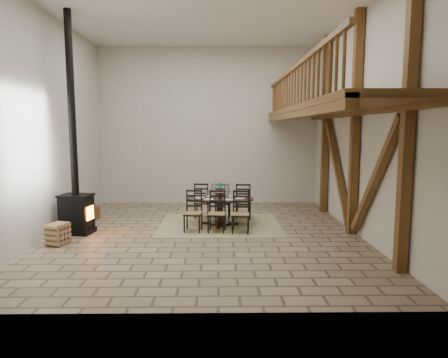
{
  "coord_description": "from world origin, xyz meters",
  "views": [
    {
      "loc": [
        0.32,
        -8.98,
        2.39
      ],
      "look_at": [
        0.44,
        0.4,
        1.23
      ],
      "focal_mm": 32.0,
      "sensor_mm": 36.0,
      "label": 1
    }
  ],
  "objects_px": {
    "wood_stove": "(75,186)",
    "log_stack": "(58,234)",
    "dining_table": "(220,211)",
    "log_basket": "(90,212)"
  },
  "relations": [
    {
      "from": "wood_stove",
      "to": "log_stack",
      "type": "height_order",
      "value": "wood_stove"
    },
    {
      "from": "wood_stove",
      "to": "dining_table",
      "type": "bearing_deg",
      "value": 22.36
    },
    {
      "from": "dining_table",
      "to": "log_stack",
      "type": "xyz_separation_m",
      "value": [
        -3.39,
        -1.66,
        -0.15
      ]
    },
    {
      "from": "dining_table",
      "to": "log_stack",
      "type": "bearing_deg",
      "value": -147.95
    },
    {
      "from": "log_basket",
      "to": "dining_table",
      "type": "bearing_deg",
      "value": -12.82
    },
    {
      "from": "log_basket",
      "to": "log_stack",
      "type": "xyz_separation_m",
      "value": [
        0.12,
        -2.46,
        0.04
      ]
    },
    {
      "from": "dining_table",
      "to": "log_basket",
      "type": "xyz_separation_m",
      "value": [
        -3.51,
        0.8,
        -0.18
      ]
    },
    {
      "from": "dining_table",
      "to": "log_basket",
      "type": "bearing_deg",
      "value": 173.18
    },
    {
      "from": "wood_stove",
      "to": "log_stack",
      "type": "bearing_deg",
      "value": -85.18
    },
    {
      "from": "dining_table",
      "to": "wood_stove",
      "type": "height_order",
      "value": "wood_stove"
    }
  ]
}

